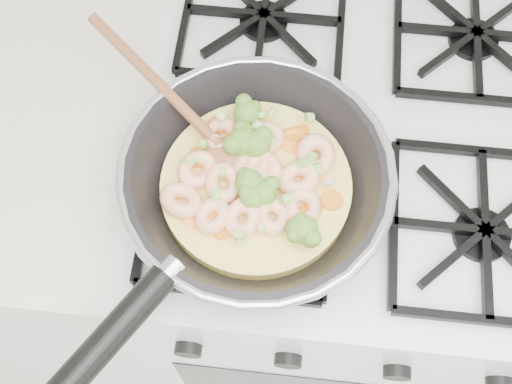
# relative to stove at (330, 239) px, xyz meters

# --- Properties ---
(stove) EXTENTS (0.60, 0.60, 0.92)m
(stove) POSITION_rel_stove_xyz_m (0.00, 0.00, 0.00)
(stove) COLOR white
(stove) RESTS_ON ground
(skillet) EXTENTS (0.39, 0.49, 0.09)m
(skillet) POSITION_rel_stove_xyz_m (-0.13, -0.14, 0.50)
(skillet) COLOR black
(skillet) RESTS_ON stove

